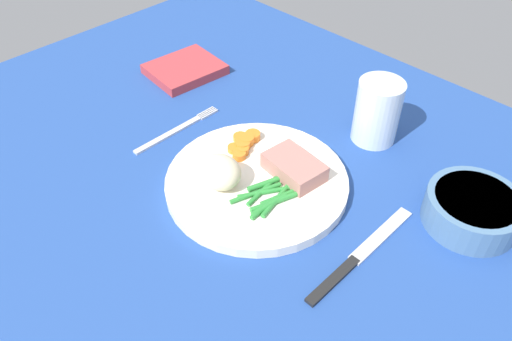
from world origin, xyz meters
TOP-DOWN VIEW (x-y plane):
  - dining_table at (0.00, 0.00)cm, footprint 120.00×90.00cm
  - dinner_plate at (-0.44, 0.29)cm, footprint 26.06×26.06cm
  - meat_portion at (3.07, 4.40)cm, footprint 9.01×6.40cm
  - mashed_potatoes at (-2.79, -4.40)cm, footprint 6.30×5.61cm
  - carrot_slices at (-6.41, 3.66)cm, footprint 5.05×6.77cm
  - green_beans at (4.03, -1.63)cm, footprint 6.33×9.23cm
  - fork at (-18.39, 0.04)cm, footprint 1.44×16.60cm
  - knife at (18.05, 0.01)cm, footprint 1.70×20.50cm
  - water_glass at (5.16, 21.14)cm, footprint 7.02×7.02cm
  - salad_bowl at (24.77, 15.20)cm, footprint 12.44×12.44cm
  - napkin at (-31.33, 12.31)cm, footprint 12.19×13.77cm

SIDE VIEW (x-z plane):
  - dining_table at x=0.00cm, z-range 0.00..2.00cm
  - knife at x=18.05cm, z-range 1.88..2.52cm
  - fork at x=-18.39cm, z-range 2.00..2.40cm
  - dinner_plate at x=-0.44cm, z-range 2.00..3.60cm
  - napkin at x=-31.33cm, z-range 2.00..3.75cm
  - green_beans at x=4.03cm, z-range 3.55..4.37cm
  - carrot_slices at x=-6.41cm, z-range 3.52..4.79cm
  - salad_bowl at x=24.77cm, z-range 2.28..6.70cm
  - meat_portion at x=3.07cm, z-range 3.60..6.11cm
  - mashed_potatoes at x=-2.79cm, z-range 3.60..8.07cm
  - water_glass at x=5.16cm, z-range 1.26..11.41cm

